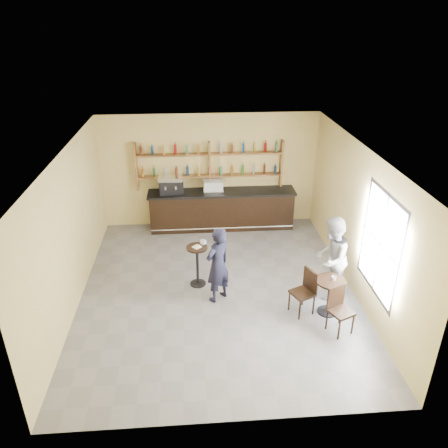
{
  "coord_description": "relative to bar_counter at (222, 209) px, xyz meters",
  "views": [
    {
      "loc": [
        -0.48,
        -8.12,
        5.65
      ],
      "look_at": [
        0.2,
        0.8,
        1.25
      ],
      "focal_mm": 35.0,
      "sensor_mm": 36.0,
      "label": 1
    }
  ],
  "objects": [
    {
      "name": "ceiling",
      "position": [
        -0.32,
        -3.15,
        2.64
      ],
      "size": [
        7.0,
        7.0,
        0.0
      ],
      "primitive_type": "plane",
      "rotation": [
        3.14,
        0.0,
        0.0
      ],
      "color": "white",
      "rests_on": "wall_back"
    },
    {
      "name": "cafe_table",
      "position": [
        1.9,
        -4.12,
        -0.16
      ],
      "size": [
        0.77,
        0.77,
        0.78
      ],
      "primitive_type": null,
      "rotation": [
        0.0,
        0.0,
        0.28
      ],
      "color": "black",
      "rests_on": "floor"
    },
    {
      "name": "patron_second",
      "position": [
        2.06,
        -3.51,
        0.37
      ],
      "size": [
        1.06,
        1.13,
        1.86
      ],
      "primitive_type": "imported",
      "rotation": [
        0.0,
        0.0,
        -2.1
      ],
      "color": "gray",
      "rests_on": "floor"
    },
    {
      "name": "pedestal_table",
      "position": [
        -0.76,
        -2.88,
        -0.07
      ],
      "size": [
        0.57,
        0.57,
        0.97
      ],
      "primitive_type": null,
      "rotation": [
        0.0,
        0.0,
        -0.24
      ],
      "color": "black",
      "rests_on": "floor"
    },
    {
      "name": "window_pane",
      "position": [
        2.68,
        -4.35,
        1.14
      ],
      "size": [
        0.0,
        2.0,
        2.0
      ],
      "primitive_type": "plane",
      "rotation": [
        1.57,
        0.0,
        -1.57
      ],
      "color": "white",
      "rests_on": "wall_right"
    },
    {
      "name": "man_main",
      "position": [
        -0.34,
        -3.47,
        0.3
      ],
      "size": [
        0.74,
        0.71,
        1.71
      ],
      "primitive_type": "imported",
      "rotation": [
        0.0,
        0.0,
        3.85
      ],
      "color": "black",
      "rests_on": "floor"
    },
    {
      "name": "wall_right",
      "position": [
        2.68,
        -3.15,
        1.04
      ],
      "size": [
        0.0,
        7.0,
        7.0
      ],
      "primitive_type": "plane",
      "rotation": [
        1.57,
        0.0,
        -1.57
      ],
      "color": "#E2CD80",
      "rests_on": "floor"
    },
    {
      "name": "wall_left",
      "position": [
        -3.32,
        -3.15,
        1.04
      ],
      "size": [
        0.0,
        7.0,
        7.0
      ],
      "primitive_type": "plane",
      "rotation": [
        1.57,
        0.0,
        1.57
      ],
      "color": "#E2CD80",
      "rests_on": "floor"
    },
    {
      "name": "pastry_case",
      "position": [
        -0.24,
        0.0,
        0.72
      ],
      "size": [
        0.57,
        0.47,
        0.33
      ],
      "primitive_type": null,
      "rotation": [
        0.0,
        0.0,
        0.06
      ],
      "color": "silver",
      "rests_on": "bar_counter"
    },
    {
      "name": "chair_south",
      "position": [
        1.95,
        -4.72,
        -0.08
      ],
      "size": [
        0.54,
        0.54,
        0.94
      ],
      "primitive_type": null,
      "rotation": [
        0.0,
        0.0,
        0.43
      ],
      "color": "black",
      "rests_on": "floor"
    },
    {
      "name": "espresso_machine",
      "position": [
        -1.4,
        0.0,
        0.79
      ],
      "size": [
        0.69,
        0.49,
        0.46
      ],
      "primitive_type": null,
      "rotation": [
        0.0,
        0.0,
        0.12
      ],
      "color": "black",
      "rests_on": "bar_counter"
    },
    {
      "name": "cup_pedestal",
      "position": [
        -0.62,
        -2.78,
        0.47
      ],
      "size": [
        0.18,
        0.18,
        0.11
      ],
      "primitive_type": "imported",
      "rotation": [
        0.0,
        0.0,
        -0.42
      ],
      "color": "white",
      "rests_on": "pedestal_table"
    },
    {
      "name": "liquor_bottles",
      "position": [
        -0.32,
        0.22,
        1.42
      ],
      "size": [
        3.68,
        0.1,
        1.0
      ],
      "primitive_type": null,
      "color": "#8C5919",
      "rests_on": "shelf_unit"
    },
    {
      "name": "cup_cafe",
      "position": [
        1.95,
        -4.12,
        0.27
      ],
      "size": [
        0.11,
        0.11,
        0.09
      ],
      "primitive_type": "imported",
      "rotation": [
        0.0,
        0.0,
        0.29
      ],
      "color": "white",
      "rests_on": "cafe_table"
    },
    {
      "name": "wall_back",
      "position": [
        -0.32,
        0.35,
        1.04
      ],
      "size": [
        7.0,
        0.0,
        7.0
      ],
      "primitive_type": "plane",
      "rotation": [
        1.57,
        0.0,
        0.0
      ],
      "color": "#E2CD80",
      "rests_on": "floor"
    },
    {
      "name": "napkin",
      "position": [
        -0.76,
        -2.88,
        0.42
      ],
      "size": [
        0.24,
        0.24,
        0.0
      ],
      "primitive_type": "cube",
      "rotation": [
        0.0,
        0.0,
        0.74
      ],
      "color": "white",
      "rests_on": "pedestal_table"
    },
    {
      "name": "bar_counter",
      "position": [
        0.0,
        0.0,
        0.0
      ],
      "size": [
        4.1,
        0.8,
        1.11
      ],
      "primitive_type": null,
      "color": "black",
      "rests_on": "floor"
    },
    {
      "name": "shelf_unit",
      "position": [
        -0.32,
        0.22,
        1.25
      ],
      "size": [
        4.0,
        0.26,
        1.4
      ],
      "primitive_type": null,
      "color": "brown",
      "rests_on": "wall_back"
    },
    {
      "name": "wall_front",
      "position": [
        -0.32,
        -6.65,
        1.04
      ],
      "size": [
        7.0,
        0.0,
        7.0
      ],
      "primitive_type": "plane",
      "rotation": [
        -1.57,
        0.0,
        0.0
      ],
      "color": "#E2CD80",
      "rests_on": "floor"
    },
    {
      "name": "donut",
      "position": [
        -0.75,
        -2.89,
        0.44
      ],
      "size": [
        0.14,
        0.14,
        0.04
      ],
      "primitive_type": "torus",
      "rotation": [
        0.0,
        0.0,
        -0.09
      ],
      "color": "tan",
      "rests_on": "napkin"
    },
    {
      "name": "chair_west",
      "position": [
        1.35,
        -4.07,
        -0.07
      ],
      "size": [
        0.55,
        0.55,
        0.96
      ],
      "primitive_type": null,
      "rotation": [
        0.0,
        0.0,
        -1.14
      ],
      "color": "black",
      "rests_on": "floor"
    },
    {
      "name": "window_frame",
      "position": [
        2.67,
        -4.35,
        1.14
      ],
      "size": [
        0.04,
        1.7,
        2.1
      ],
      "primitive_type": null,
      "color": "black",
      "rests_on": "wall_right"
    },
    {
      "name": "floor",
      "position": [
        -0.32,
        -3.15,
        -0.56
      ],
      "size": [
        7.0,
        7.0,
        0.0
      ],
      "primitive_type": "plane",
      "color": "slate",
      "rests_on": "ground"
    }
  ]
}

